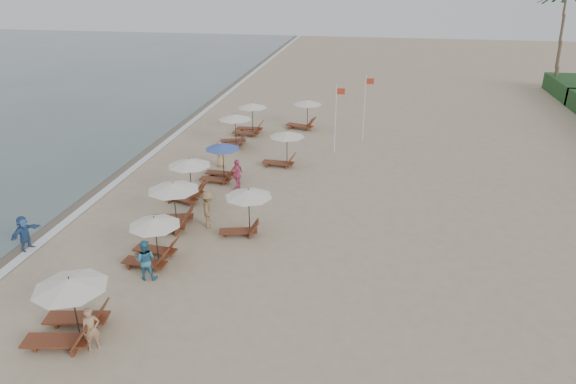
% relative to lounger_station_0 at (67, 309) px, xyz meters
% --- Properties ---
extents(ground, '(160.00, 160.00, 0.00)m').
position_rel_lounger_station_0_xyz_m(ground, '(6.15, 3.84, -1.12)').
color(ground, tan).
rests_on(ground, ground).
extents(wet_sand_band, '(3.20, 140.00, 0.01)m').
position_rel_lounger_station_0_xyz_m(wet_sand_band, '(-6.35, 13.84, -1.12)').
color(wet_sand_band, '#6B5E4C').
rests_on(wet_sand_band, ground).
extents(foam_line, '(0.50, 140.00, 0.02)m').
position_rel_lounger_station_0_xyz_m(foam_line, '(-5.05, 13.84, -1.11)').
color(foam_line, white).
rests_on(foam_line, ground).
extents(lounger_station_0, '(2.90, 2.46, 2.35)m').
position_rel_lounger_station_0_xyz_m(lounger_station_0, '(0.00, 0.00, 0.00)').
color(lounger_station_0, maroon).
rests_on(lounger_station_0, ground).
extents(lounger_station_1, '(2.53, 2.19, 2.11)m').
position_rel_lounger_station_0_xyz_m(lounger_station_1, '(0.75, 5.10, -0.06)').
color(lounger_station_1, maroon).
rests_on(lounger_station_1, ground).
extents(lounger_station_2, '(2.75, 2.46, 2.35)m').
position_rel_lounger_station_0_xyz_m(lounger_station_2, '(0.37, 8.23, 0.09)').
color(lounger_station_2, maroon).
rests_on(lounger_station_2, ground).
extents(lounger_station_3, '(2.57, 2.30, 2.30)m').
position_rel_lounger_station_0_xyz_m(lounger_station_3, '(-0.04, 11.58, 0.09)').
color(lounger_station_3, maroon).
rests_on(lounger_station_3, ground).
extents(lounger_station_4, '(2.39, 2.05, 2.31)m').
position_rel_lounger_station_0_xyz_m(lounger_station_4, '(0.90, 14.48, 0.00)').
color(lounger_station_4, maroon).
rests_on(lounger_station_4, ground).
extents(lounger_station_5, '(2.55, 2.33, 2.30)m').
position_rel_lounger_station_0_xyz_m(lounger_station_5, '(-0.04, 20.75, 0.12)').
color(lounger_station_5, maroon).
rests_on(lounger_station_5, ground).
extents(lounger_station_6, '(2.58, 2.21, 2.39)m').
position_rel_lounger_station_0_xyz_m(lounger_station_6, '(0.40, 23.72, 0.01)').
color(lounger_station_6, maroon).
rests_on(lounger_station_6, ground).
extents(inland_station_0, '(2.59, 2.24, 2.22)m').
position_rel_lounger_station_0_xyz_m(inland_station_0, '(4.01, 8.23, 0.33)').
color(inland_station_0, maroon).
rests_on(inland_station_0, ground).
extents(inland_station_1, '(2.71, 2.24, 2.22)m').
position_rel_lounger_station_0_xyz_m(inland_station_1, '(4.11, 17.50, 0.24)').
color(inland_station_1, maroon).
rests_on(inland_station_1, ground).
extents(inland_station_2, '(2.87, 2.28, 2.22)m').
position_rel_lounger_station_0_xyz_m(inland_station_2, '(4.19, 25.82, 0.16)').
color(inland_station_2, maroon).
rests_on(inland_station_2, ground).
extents(beachgoer_near, '(0.68, 0.64, 1.57)m').
position_rel_lounger_station_0_xyz_m(beachgoer_near, '(1.06, -0.44, -0.34)').
color(beachgoer_near, tan).
rests_on(beachgoer_near, ground).
extents(beachgoer_mid_a, '(0.92, 0.77, 1.72)m').
position_rel_lounger_station_0_xyz_m(beachgoer_mid_a, '(1.03, 3.82, -0.26)').
color(beachgoer_mid_a, teal).
rests_on(beachgoer_mid_a, ground).
extents(beachgoer_mid_b, '(1.09, 1.38, 1.87)m').
position_rel_lounger_station_0_xyz_m(beachgoer_mid_b, '(2.10, 8.61, -0.19)').
color(beachgoer_mid_b, olive).
rests_on(beachgoer_mid_b, ground).
extents(beachgoer_far_a, '(0.64, 1.11, 1.79)m').
position_rel_lounger_station_0_xyz_m(beachgoer_far_a, '(2.26, 13.34, -0.23)').
color(beachgoer_far_a, '#D6557D').
rests_on(beachgoer_far_a, ground).
extents(beachgoer_far_b, '(0.82, 0.93, 1.60)m').
position_rel_lounger_station_0_xyz_m(beachgoer_far_b, '(0.26, 16.68, -0.33)').
color(beachgoer_far_b, tan).
rests_on(beachgoer_far_b, ground).
extents(waterline_walker, '(0.83, 1.59, 1.63)m').
position_rel_lounger_station_0_xyz_m(waterline_walker, '(-5.24, 5.11, -0.31)').
color(waterline_walker, '#305791').
rests_on(waterline_walker, ground).
extents(flag_pole_near, '(0.60, 0.08, 4.57)m').
position_rel_lounger_station_0_xyz_m(flag_pole_near, '(7.10, 20.71, 1.41)').
color(flag_pole_near, silver).
rests_on(flag_pole_near, ground).
extents(flag_pole_far, '(0.60, 0.08, 4.70)m').
position_rel_lounger_station_0_xyz_m(flag_pole_far, '(8.88, 23.64, 1.48)').
color(flag_pole_far, silver).
rests_on(flag_pole_far, ground).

